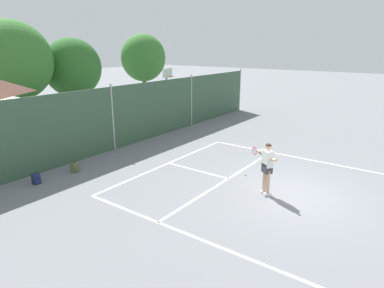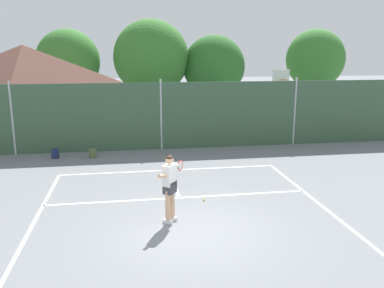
{
  "view_description": "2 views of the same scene",
  "coord_description": "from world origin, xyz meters",
  "px_view_note": "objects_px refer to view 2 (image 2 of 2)",
  "views": [
    {
      "loc": [
        -10.48,
        -3.39,
        4.96
      ],
      "look_at": [
        0.14,
        4.33,
        1.05
      ],
      "focal_mm": 30.92,
      "sensor_mm": 36.0,
      "label": 1
    },
    {
      "loc": [
        -1.48,
        -9.32,
        4.5
      ],
      "look_at": [
        0.61,
        3.8,
        1.41
      ],
      "focal_mm": 37.59,
      "sensor_mm": 36.0,
      "label": 2
    }
  ],
  "objects_px": {
    "tennis_ball": "(204,200)",
    "basketball_hoop": "(280,93)",
    "tennis_player": "(170,182)",
    "backpack_olive": "(93,153)",
    "backpack_navy": "(55,154)"
  },
  "relations": [
    {
      "from": "tennis_ball",
      "to": "backpack_navy",
      "type": "bearing_deg",
      "value": 132.07
    },
    {
      "from": "backpack_navy",
      "to": "basketball_hoop",
      "type": "bearing_deg",
      "value": 14.66
    },
    {
      "from": "tennis_player",
      "to": "tennis_ball",
      "type": "bearing_deg",
      "value": 49.11
    },
    {
      "from": "tennis_player",
      "to": "backpack_olive",
      "type": "height_order",
      "value": "tennis_player"
    },
    {
      "from": "backpack_navy",
      "to": "backpack_olive",
      "type": "height_order",
      "value": "same"
    },
    {
      "from": "tennis_player",
      "to": "basketball_hoop",
      "type": "bearing_deg",
      "value": 55.84
    },
    {
      "from": "tennis_ball",
      "to": "tennis_player",
      "type": "bearing_deg",
      "value": -130.89
    },
    {
      "from": "tennis_ball",
      "to": "backpack_navy",
      "type": "height_order",
      "value": "backpack_navy"
    },
    {
      "from": "tennis_player",
      "to": "backpack_navy",
      "type": "height_order",
      "value": "tennis_player"
    },
    {
      "from": "tennis_ball",
      "to": "basketball_hoop",
      "type": "bearing_deg",
      "value": 56.99
    },
    {
      "from": "basketball_hoop",
      "to": "tennis_player",
      "type": "relative_size",
      "value": 1.91
    },
    {
      "from": "basketball_hoop",
      "to": "backpack_olive",
      "type": "bearing_deg",
      "value": -162.38
    },
    {
      "from": "tennis_ball",
      "to": "backpack_olive",
      "type": "relative_size",
      "value": 0.14
    },
    {
      "from": "basketball_hoop",
      "to": "tennis_player",
      "type": "xyz_separation_m",
      "value": [
        -6.92,
        -10.2,
        -1.2
      ]
    },
    {
      "from": "tennis_player",
      "to": "tennis_ball",
      "type": "xyz_separation_m",
      "value": [
        1.18,
        1.36,
        -1.08
      ]
    }
  ]
}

